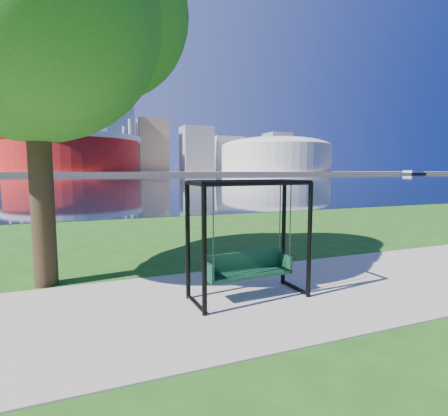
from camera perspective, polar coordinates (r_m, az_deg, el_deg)
ground at (r=7.18m, az=-2.15°, el=-13.92°), size 900.00×900.00×0.00m
path at (r=6.74m, az=-0.71°, el=-15.17°), size 120.00×4.00×0.03m
river at (r=108.43m, az=-20.17°, el=4.39°), size 900.00×180.00×0.02m
far_bank at (r=312.39m, az=-20.97°, el=5.39°), size 900.00×228.00×2.00m
stadium at (r=241.80m, az=-23.36°, el=8.35°), size 83.00×83.00×32.00m
arena at (r=277.98m, az=8.43°, el=8.75°), size 84.00×84.00×26.56m
skyline at (r=327.49m, az=-21.98°, el=11.48°), size 392.00×66.00×96.50m
swing at (r=6.69m, az=3.98°, el=-5.60°), size 2.27×1.07×2.29m
park_tree at (r=9.00m, az=-29.29°, el=27.10°), size 6.72×6.07×8.34m
barge at (r=292.60m, az=28.55°, el=5.10°), size 30.12×17.59×2.92m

